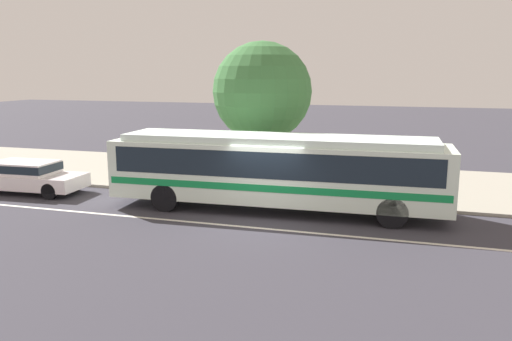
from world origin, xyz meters
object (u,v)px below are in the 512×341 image
object	(u,v)px
street_tree_near_stop	(262,92)
transit_bus	(277,167)
pedestrian_standing_by_tree	(249,168)
pedestrian_waiting_near_sign	(264,166)
pedestrian_walking_along_curb	(361,167)
sedan_behind_bus	(28,175)
bus_stop_sign	(400,162)

from	to	relation	value
street_tree_near_stop	transit_bus	bearing A→B (deg)	-66.90
transit_bus	street_tree_near_stop	bearing A→B (deg)	113.10
transit_bus	pedestrian_standing_by_tree	distance (m)	2.63
transit_bus	pedestrian_standing_by_tree	bearing A→B (deg)	130.23
transit_bus	street_tree_near_stop	distance (m)	4.96
street_tree_near_stop	pedestrian_waiting_near_sign	bearing A→B (deg)	-69.52
pedestrian_standing_by_tree	street_tree_near_stop	bearing A→B (deg)	90.36
pedestrian_walking_along_curb	street_tree_near_stop	world-z (taller)	street_tree_near_stop
transit_bus	pedestrian_standing_by_tree	world-z (taller)	transit_bus
sedan_behind_bus	pedestrian_waiting_near_sign	xyz separation A→B (m)	(9.22, 3.04, 0.36)
transit_bus	pedestrian_walking_along_curb	xyz separation A→B (m)	(2.65, 3.15, -0.42)
pedestrian_standing_by_tree	street_tree_near_stop	xyz separation A→B (m)	(-0.01, 1.98, 2.93)
pedestrian_waiting_near_sign	transit_bus	bearing A→B (deg)	-65.84
pedestrian_standing_by_tree	street_tree_near_stop	size ratio (longest dim) A/B	0.28
pedestrian_standing_by_tree	street_tree_near_stop	distance (m)	3.54
transit_bus	sedan_behind_bus	size ratio (longest dim) A/B	2.61
pedestrian_waiting_near_sign	pedestrian_standing_by_tree	size ratio (longest dim) A/B	0.97
transit_bus	pedestrian_walking_along_curb	size ratio (longest dim) A/B	6.77
pedestrian_standing_by_tree	bus_stop_sign	world-z (taller)	bus_stop_sign
sedan_behind_bus	pedestrian_standing_by_tree	distance (m)	9.09
pedestrian_waiting_near_sign	sedan_behind_bus	bearing A→B (deg)	-161.77
sedan_behind_bus	pedestrian_waiting_near_sign	size ratio (longest dim) A/B	2.77
sedan_behind_bus	pedestrian_standing_by_tree	bearing A→B (deg)	14.18
pedestrian_walking_along_curb	pedestrian_standing_by_tree	size ratio (longest dim) A/B	1.03
pedestrian_waiting_near_sign	pedestrian_walking_along_curb	bearing A→B (deg)	5.22
sedan_behind_bus	bus_stop_sign	distance (m)	14.82
pedestrian_waiting_near_sign	street_tree_near_stop	size ratio (longest dim) A/B	0.27
sedan_behind_bus	pedestrian_standing_by_tree	world-z (taller)	pedestrian_standing_by_tree
transit_bus	bus_stop_sign	bearing A→B (deg)	23.99
transit_bus	bus_stop_sign	xyz separation A→B (m)	(4.17, 1.85, 0.08)
pedestrian_waiting_near_sign	bus_stop_sign	world-z (taller)	bus_stop_sign
sedan_behind_bus	street_tree_near_stop	xyz separation A→B (m)	(8.79, 4.20, 3.32)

